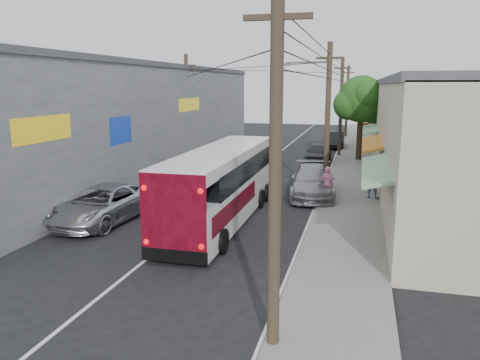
% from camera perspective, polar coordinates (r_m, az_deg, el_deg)
% --- Properties ---
extents(ground, '(120.00, 120.00, 0.00)m').
position_cam_1_polar(ground, '(14.73, -15.24, -12.41)').
color(ground, black).
rests_on(ground, ground).
extents(sidewalk, '(3.00, 80.00, 0.12)m').
position_cam_1_polar(sidewalk, '(32.14, 13.57, 0.78)').
color(sidewalk, slate).
rests_on(sidewalk, ground).
extents(building_right, '(7.09, 40.00, 6.25)m').
position_cam_1_polar(building_right, '(33.96, 21.52, 6.13)').
color(building_right, '#BDAE96').
rests_on(building_right, ground).
extents(building_left, '(7.20, 36.00, 7.25)m').
position_cam_1_polar(building_left, '(33.45, -13.04, 7.42)').
color(building_left, gray).
rests_on(building_left, ground).
extents(utility_poles, '(11.80, 45.28, 8.00)m').
position_cam_1_polar(utility_poles, '(32.20, 7.85, 8.31)').
color(utility_poles, '#473828').
rests_on(utility_poles, ground).
extents(street_tree, '(4.40, 4.00, 6.60)m').
position_cam_1_polar(street_tree, '(37.64, 14.68, 9.33)').
color(street_tree, '#3F2B19').
rests_on(street_tree, ground).
extents(coach_bus, '(2.58, 11.06, 3.18)m').
position_cam_1_polar(coach_bus, '(20.27, -2.17, -0.52)').
color(coach_bus, white).
rests_on(coach_bus, ground).
extents(jeepney, '(3.06, 5.84, 1.57)m').
position_cam_1_polar(jeepney, '(21.18, -16.38, -2.86)').
color(jeepney, silver).
rests_on(jeepney, ground).
extents(parked_suv, '(2.83, 5.79, 1.62)m').
position_cam_1_polar(parked_suv, '(25.23, 8.85, -0.19)').
color(parked_suv, '#9998A0').
rests_on(parked_suv, ground).
extents(parked_car_mid, '(1.82, 4.38, 1.48)m').
position_cam_1_polar(parked_car_mid, '(36.57, 9.53, 3.30)').
color(parked_car_mid, '#29292E').
rests_on(parked_car_mid, ground).
extents(parked_car_far, '(1.66, 4.52, 1.48)m').
position_cam_1_polar(parked_car_far, '(45.51, 11.58, 4.82)').
color(parked_car_far, black).
rests_on(parked_car_far, ground).
extents(pedestrian_near, '(0.69, 0.48, 1.80)m').
position_cam_1_polar(pedestrian_near, '(23.69, 10.56, -0.51)').
color(pedestrian_near, pink).
rests_on(pedestrian_near, sidewalk).
extents(pedestrian_far, '(1.04, 0.92, 1.78)m').
position_cam_1_polar(pedestrian_far, '(25.02, 15.83, -0.14)').
color(pedestrian_far, '#8294BD').
rests_on(pedestrian_far, sidewalk).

